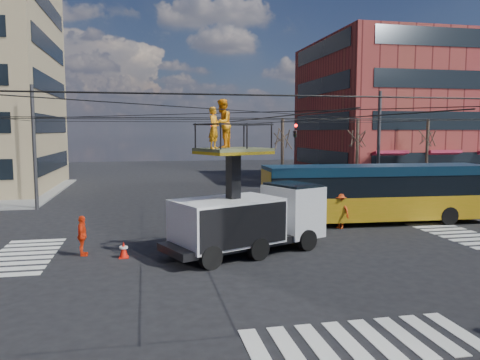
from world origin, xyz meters
name	(u,v)px	position (x,y,z in m)	size (l,w,h in m)	color
ground	(261,244)	(0.00, 0.00, 0.00)	(120.00, 120.00, 0.00)	black
sidewalk_ne	(417,182)	(21.00, 21.00, 0.06)	(18.00, 18.00, 0.12)	slate
crosswalks	(261,244)	(0.00, 0.00, 0.01)	(22.40, 22.40, 0.02)	silver
building_ne	(412,112)	(21.98, 23.98, 7.00)	(20.06, 16.06, 14.00)	maroon
overhead_network	(258,149)	(-0.07, 0.40, 4.29)	(24.24, 24.24, 8.00)	#2D2D30
tree_a	(282,137)	(5.00, 13.50, 4.63)	(2.00, 2.00, 6.00)	#382B21
tree_b	(357,137)	(11.00, 13.50, 4.63)	(2.00, 2.00, 6.00)	#382B21
tree_c	(428,137)	(17.00, 13.50, 4.63)	(2.00, 2.00, 6.00)	#382B21
utility_truck	(249,204)	(-0.87, -1.26, 2.06)	(7.34, 4.88, 6.36)	black
city_bus	(375,192)	(7.34, 3.50, 1.73)	(12.48, 3.16, 3.20)	#BF9512
traffic_cone	(124,250)	(-5.99, -1.09, 0.33)	(0.36, 0.36, 0.66)	red
worker_ground	(82,236)	(-7.64, -0.44, 0.83)	(0.97, 0.40, 1.65)	#EF350F
flagger	(340,210)	(4.85, 2.51, 0.95)	(1.22, 0.70, 1.89)	red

